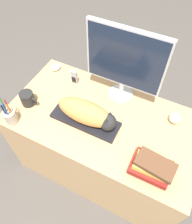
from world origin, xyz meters
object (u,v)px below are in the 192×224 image
at_px(computer_mouse, 56,67).
at_px(cat, 88,113).
at_px(monitor, 125,62).
at_px(book_stack, 152,167).
at_px(phone, 74,77).
at_px(pen_cup, 10,116).
at_px(coffee_mug, 28,99).
at_px(baseball, 175,118).
at_px(keyboard, 85,120).

bearing_deg(computer_mouse, cat, -35.77).
height_order(monitor, book_stack, monitor).
bearing_deg(phone, cat, -46.38).
relative_size(computer_mouse, book_stack, 0.36).
height_order(computer_mouse, pen_cup, pen_cup).
distance_m(cat, pen_cup, 0.51).
xyz_separation_m(coffee_mug, book_stack, (0.94, -0.10, 0.02)).
bearing_deg(baseball, monitor, 171.38).
height_order(coffee_mug, pen_cup, pen_cup).
height_order(cat, coffee_mug, cat).
distance_m(cat, phone, 0.39).
bearing_deg(pen_cup, phone, 69.22).
bearing_deg(cat, keyboard, -180.00).
relative_size(coffee_mug, book_stack, 0.56).
distance_m(monitor, book_stack, 0.66).
xyz_separation_m(computer_mouse, book_stack, (0.96, -0.50, 0.05)).
distance_m(coffee_mug, book_stack, 0.94).
xyz_separation_m(keyboard, cat, (0.02, 0.00, 0.09)).
bearing_deg(computer_mouse, pen_cup, -87.87).
height_order(coffee_mug, baseball, coffee_mug).
height_order(computer_mouse, phone, phone).
xyz_separation_m(monitor, coffee_mug, (-0.55, -0.37, -0.26)).
xyz_separation_m(keyboard, book_stack, (0.50, -0.15, 0.06)).
xyz_separation_m(monitor, baseball, (0.42, -0.06, -0.27)).
distance_m(cat, book_stack, 0.50).
bearing_deg(baseball, cat, -152.62).
bearing_deg(baseball, coffee_mug, -162.33).
bearing_deg(coffee_mug, pen_cup, -90.92).
bearing_deg(monitor, baseball, -8.62).
bearing_deg(pen_cup, baseball, 26.70).
bearing_deg(monitor, cat, -106.27).
distance_m(cat, computer_mouse, 0.60).
bearing_deg(monitor, computer_mouse, 178.07).
bearing_deg(pen_cup, coffee_mug, 89.08).
bearing_deg(phone, baseball, -1.26).
xyz_separation_m(cat, computer_mouse, (-0.48, 0.35, -0.08)).
height_order(pen_cup, book_stack, pen_cup).
relative_size(phone, book_stack, 0.48).
bearing_deg(computer_mouse, coffee_mug, -86.46).
relative_size(baseball, book_stack, 0.33).
relative_size(monitor, book_stack, 2.32).
bearing_deg(phone, book_stack, -29.96).
relative_size(cat, book_stack, 1.74).
height_order(keyboard, cat, cat).
bearing_deg(keyboard, computer_mouse, 142.88).
relative_size(coffee_mug, baseball, 1.67).
bearing_deg(cat, baseball, 27.38).
height_order(cat, computer_mouse, cat).
xyz_separation_m(keyboard, phone, (-0.25, 0.28, 0.04)).
xyz_separation_m(cat, phone, (-0.27, 0.28, -0.05)).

